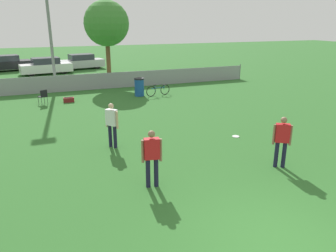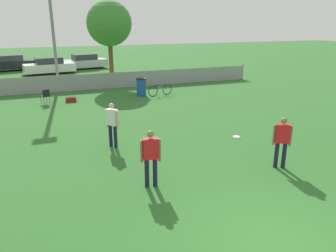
% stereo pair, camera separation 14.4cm
% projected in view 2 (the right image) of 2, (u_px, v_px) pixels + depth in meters
% --- Properties ---
extents(ground_plane, '(120.00, 120.00, 0.00)m').
position_uv_depth(ground_plane, '(274.00, 244.00, 6.95)').
color(ground_plane, '#2D6628').
extents(fence_backline, '(21.68, 0.07, 1.21)m').
position_uv_depth(fence_backline, '(110.00, 81.00, 22.83)').
color(fence_backline, gray).
rests_on(fence_backline, ground_plane).
extents(light_pole, '(0.90, 0.36, 9.48)m').
position_uv_depth(light_pole, '(50.00, 5.00, 21.90)').
color(light_pole, gray).
rests_on(light_pole, ground_plane).
extents(tree_near_pole, '(3.22, 3.22, 5.97)m').
position_uv_depth(tree_near_pole, '(109.00, 24.00, 23.39)').
color(tree_near_pole, brown).
rests_on(tree_near_pole, ground_plane).
extents(player_receiver_white, '(0.43, 0.48, 1.69)m').
position_uv_depth(player_receiver_white, '(112.00, 122.00, 12.02)').
color(player_receiver_white, '#191933').
rests_on(player_receiver_white, ground_plane).
extents(player_defender_red, '(0.51, 0.41, 1.69)m').
position_uv_depth(player_defender_red, '(282.00, 139.00, 10.28)').
color(player_defender_red, '#191933').
rests_on(player_defender_red, ground_plane).
extents(player_thrower_red, '(0.58, 0.29, 1.69)m').
position_uv_depth(player_thrower_red, '(151.00, 155.00, 9.08)').
color(player_thrower_red, '#191933').
rests_on(player_thrower_red, ground_plane).
extents(frisbee_disc, '(0.30, 0.30, 0.03)m').
position_uv_depth(frisbee_disc, '(237.00, 137.00, 13.35)').
color(frisbee_disc, white).
rests_on(frisbee_disc, ground_plane).
extents(folding_chair_sideline, '(0.55, 0.55, 0.85)m').
position_uv_depth(folding_chair_sideline, '(45.00, 95.00, 18.50)').
color(folding_chair_sideline, '#333338').
rests_on(folding_chair_sideline, ground_plane).
extents(bicycle_sideline, '(1.68, 0.49, 0.72)m').
position_uv_depth(bicycle_sideline, '(160.00, 90.00, 20.65)').
color(bicycle_sideline, black).
rests_on(bicycle_sideline, ground_plane).
extents(trash_bin, '(0.62, 0.62, 1.12)m').
position_uv_depth(trash_bin, '(141.00, 87.00, 20.58)').
color(trash_bin, '#194C99').
rests_on(trash_bin, ground_plane).
extents(gear_bag_sideline, '(0.59, 0.32, 0.29)m').
position_uv_depth(gear_bag_sideline, '(71.00, 99.00, 19.16)').
color(gear_bag_sideline, maroon).
rests_on(gear_bag_sideline, ground_plane).
extents(parked_car_dark, '(4.77, 2.63, 1.46)m').
position_uv_depth(parked_car_dark, '(9.00, 63.00, 30.98)').
color(parked_car_dark, black).
rests_on(parked_car_dark, ground_plane).
extents(parked_car_white, '(4.53, 2.29, 1.44)m').
position_uv_depth(parked_car_white, '(49.00, 66.00, 29.15)').
color(parked_car_white, black).
rests_on(parked_car_white, ground_plane).
extents(parked_car_silver, '(4.47, 2.45, 1.44)m').
position_uv_depth(parked_car_silver, '(85.00, 62.00, 32.17)').
color(parked_car_silver, black).
rests_on(parked_car_silver, ground_plane).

